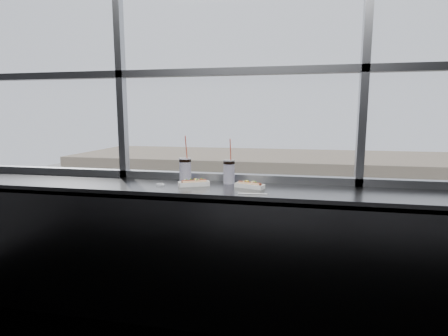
% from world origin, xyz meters
% --- Properties ---
extents(wall_back_lower, '(6.00, 0.00, 6.00)m').
position_xyz_m(wall_back_lower, '(0.00, 1.50, 0.55)').
color(wall_back_lower, black).
rests_on(wall_back_lower, ground).
extents(window_glass, '(6.00, 0.00, 6.00)m').
position_xyz_m(window_glass, '(0.00, 1.52, 2.30)').
color(window_glass, silver).
rests_on(window_glass, ground).
extents(window_mullions, '(6.00, 0.08, 2.40)m').
position_xyz_m(window_mullions, '(0.00, 1.50, 2.30)').
color(window_mullions, gray).
rests_on(window_mullions, ground).
extents(counter, '(6.00, 0.55, 0.06)m').
position_xyz_m(counter, '(0.00, 1.23, 1.07)').
color(counter, slate).
rests_on(counter, ground).
extents(counter_fascia, '(6.00, 0.04, 1.04)m').
position_xyz_m(counter_fascia, '(0.00, 0.97, 0.55)').
color(counter_fascia, slate).
rests_on(counter_fascia, ground).
extents(hotdog_tray_left, '(0.25, 0.18, 0.06)m').
position_xyz_m(hotdog_tray_left, '(-0.27, 1.22, 1.12)').
color(hotdog_tray_left, white).
rests_on(hotdog_tray_left, counter).
extents(hotdog_tray_right, '(0.24, 0.15, 0.06)m').
position_xyz_m(hotdog_tray_right, '(0.17, 1.24, 1.12)').
color(hotdog_tray_right, white).
rests_on(hotdog_tray_right, counter).
extents(soda_cup_left, '(0.11, 0.11, 0.39)m').
position_xyz_m(soda_cup_left, '(-0.38, 1.35, 1.21)').
color(soda_cup_left, white).
rests_on(soda_cup_left, counter).
extents(soda_cup_right, '(0.10, 0.10, 0.37)m').
position_xyz_m(soda_cup_right, '(-0.02, 1.38, 1.21)').
color(soda_cup_right, white).
rests_on(soda_cup_right, counter).
extents(loose_straw, '(0.21, 0.02, 0.01)m').
position_xyz_m(loose_straw, '(0.22, 1.03, 1.10)').
color(loose_straw, white).
rests_on(loose_straw, counter).
extents(wrapper, '(0.09, 0.06, 0.02)m').
position_xyz_m(wrapper, '(-0.53, 1.19, 1.11)').
color(wrapper, silver).
rests_on(wrapper, counter).
extents(plaza_ground, '(120.00, 120.00, 0.00)m').
position_xyz_m(plaza_ground, '(0.00, 45.00, -11.00)').
color(plaza_ground, gray).
rests_on(plaza_ground, ground).
extents(street_asphalt, '(80.00, 10.00, 0.06)m').
position_xyz_m(street_asphalt, '(0.00, 21.50, -10.97)').
color(street_asphalt, black).
rests_on(street_asphalt, plaza_ground).
extents(far_sidewalk, '(80.00, 6.00, 0.04)m').
position_xyz_m(far_sidewalk, '(0.00, 29.50, -10.98)').
color(far_sidewalk, gray).
rests_on(far_sidewalk, plaza_ground).
extents(far_building, '(50.00, 14.00, 8.00)m').
position_xyz_m(far_building, '(0.00, 39.50, -7.00)').
color(far_building, gray).
rests_on(far_building, plaza_ground).
extents(car_near_a, '(3.66, 7.15, 2.28)m').
position_xyz_m(car_near_a, '(-12.91, 17.50, -9.80)').
color(car_near_a, gray).
rests_on(car_near_a, street_asphalt).
extents(car_near_b, '(2.93, 6.02, 1.94)m').
position_xyz_m(car_near_b, '(-5.32, 17.50, -9.97)').
color(car_near_b, '#3B3030').
rests_on(car_near_b, street_asphalt).
extents(car_far_b, '(3.13, 6.95, 2.28)m').
position_xyz_m(car_far_b, '(3.94, 25.50, -9.80)').
color(car_far_b, '#5E0810').
rests_on(car_far_b, street_asphalt).
extents(car_near_c, '(2.93, 6.42, 2.10)m').
position_xyz_m(car_near_c, '(-0.33, 17.50, -9.89)').
color(car_near_c, '#B35233').
rests_on(car_near_c, street_asphalt).
extents(car_far_a, '(2.74, 5.83, 1.90)m').
position_xyz_m(car_far_a, '(-10.85, 25.50, -9.99)').
color(car_far_a, black).
rests_on(car_far_a, street_asphalt).
extents(car_near_d, '(2.68, 6.13, 2.02)m').
position_xyz_m(car_near_d, '(7.19, 17.50, -9.93)').
color(car_near_d, '#C0B89B').
rests_on(car_near_d, street_asphalt).
extents(pedestrian_b, '(0.63, 0.84, 1.88)m').
position_xyz_m(pedestrian_b, '(-1.12, 29.79, -10.02)').
color(pedestrian_b, '#66605B').
rests_on(pedestrian_b, far_sidewalk).
extents(pedestrian_a, '(0.84, 0.63, 1.90)m').
position_xyz_m(pedestrian_a, '(-5.22, 30.23, -10.01)').
color(pedestrian_a, '#66605B').
rests_on(pedestrian_a, far_sidewalk).
extents(pedestrian_d, '(0.97, 0.73, 2.18)m').
position_xyz_m(pedestrian_d, '(7.22, 30.65, -9.87)').
color(pedestrian_d, '#66605B').
rests_on(pedestrian_d, far_sidewalk).
extents(tree_left, '(3.55, 3.55, 5.55)m').
position_xyz_m(tree_left, '(-9.02, 29.50, -7.23)').
color(tree_left, '#47382B').
rests_on(tree_left, far_sidewalk).
extents(tree_center, '(3.03, 3.03, 4.74)m').
position_xyz_m(tree_center, '(0.69, 29.50, -7.79)').
color(tree_center, '#47382B').
rests_on(tree_center, far_sidewalk).
extents(tree_right, '(2.88, 2.88, 4.50)m').
position_xyz_m(tree_right, '(10.87, 29.50, -7.95)').
color(tree_right, '#47382B').
rests_on(tree_right, far_sidewalk).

